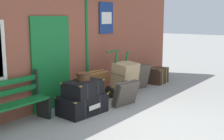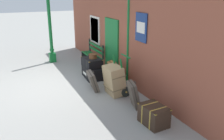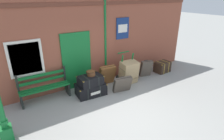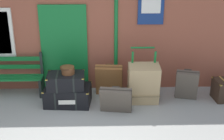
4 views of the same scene
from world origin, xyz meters
name	(u,v)px [view 4 (image 4 of 4)]	position (x,y,z in m)	size (l,w,h in m)	color
brick_facade	(77,24)	(-0.02, 2.60, 1.60)	(10.40, 0.35, 3.20)	brown
platform_bench	(9,77)	(-1.63, 2.16, 0.44)	(1.60, 0.43, 1.01)	#146B2D
steamer_trunk_base	(68,95)	(-0.19, 1.62, 0.21)	(1.06, 0.72, 0.43)	black
steamer_trunk_middle	(66,81)	(-0.22, 1.58, 0.58)	(0.83, 0.58, 0.33)	black
round_hatbox	(68,70)	(-0.17, 1.61, 0.84)	(0.31, 0.30, 0.16)	brown
porters_trolley	(142,88)	(1.50, 1.83, 0.27)	(0.71, 0.57, 1.20)	black
large_brown_trunk	(143,83)	(1.50, 1.66, 0.46)	(0.70, 0.54, 0.93)	tan
suitcase_charcoal	(116,100)	(0.86, 1.19, 0.30)	(0.71, 0.42, 0.60)	#51473D
suitcase_beige	(187,85)	(2.51, 1.77, 0.37)	(0.56, 0.43, 0.75)	#51473D
suitcase_umber	(109,80)	(0.74, 2.05, 0.39)	(0.65, 0.44, 0.78)	brown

